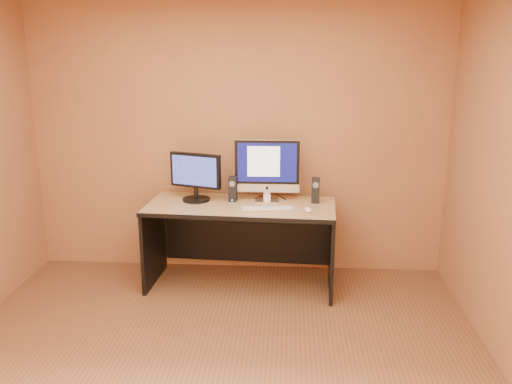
% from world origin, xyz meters
% --- Properties ---
extents(floor, '(4.00, 4.00, 0.00)m').
position_xyz_m(floor, '(0.00, 0.00, 0.00)').
color(floor, brown).
rests_on(floor, ground).
extents(walls, '(4.00, 4.00, 2.60)m').
position_xyz_m(walls, '(0.00, 0.00, 1.30)').
color(walls, olive).
rests_on(walls, ground).
extents(desk, '(1.73, 0.84, 0.78)m').
position_xyz_m(desk, '(0.07, 1.53, 0.39)').
color(desk, tan).
rests_on(desk, ground).
extents(imac, '(0.61, 0.23, 0.58)m').
position_xyz_m(imac, '(0.30, 1.69, 1.07)').
color(imac, silver).
rests_on(imac, desk).
extents(second_monitor, '(0.56, 0.40, 0.44)m').
position_xyz_m(second_monitor, '(-0.35, 1.65, 1.01)').
color(second_monitor, black).
rests_on(second_monitor, desk).
extents(speaker_left, '(0.08, 0.08, 0.23)m').
position_xyz_m(speaker_left, '(-0.01, 1.65, 0.90)').
color(speaker_left, black).
rests_on(speaker_left, desk).
extents(speaker_right, '(0.08, 0.08, 0.23)m').
position_xyz_m(speaker_right, '(0.75, 1.65, 0.90)').
color(speaker_right, black).
rests_on(speaker_right, desk).
extents(keyboard, '(0.47, 0.18, 0.02)m').
position_xyz_m(keyboard, '(0.32, 1.39, 0.79)').
color(keyboard, silver).
rests_on(keyboard, desk).
extents(mouse, '(0.08, 0.12, 0.04)m').
position_xyz_m(mouse, '(0.67, 1.36, 0.80)').
color(mouse, white).
rests_on(mouse, desk).
extents(cable_a, '(0.11, 0.21, 0.01)m').
position_xyz_m(cable_a, '(0.43, 1.82, 0.79)').
color(cable_a, black).
rests_on(cable_a, desk).
extents(cable_b, '(0.12, 0.16, 0.01)m').
position_xyz_m(cable_b, '(0.24, 1.83, 0.79)').
color(cable_b, black).
rests_on(cable_b, desk).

